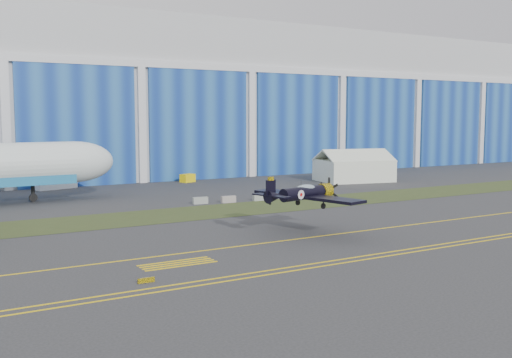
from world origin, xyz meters
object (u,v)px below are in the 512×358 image
tug (188,178)px  shipping_container (55,180)px  warbird (303,193)px  tent (354,165)px

tug → shipping_container: bearing=154.5°
warbird → tug: 50.09m
warbird → shipping_container: bearing=91.3°
shipping_container → tug: shipping_container is taller
tent → shipping_container: bearing=174.1°
tent → shipping_container: size_ratio=2.14×
tug → tent: bearing=-48.0°
warbird → shipping_container: size_ratio=2.23×
shipping_container → tent: bearing=-34.1°
shipping_container → tug: bearing=-21.2°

